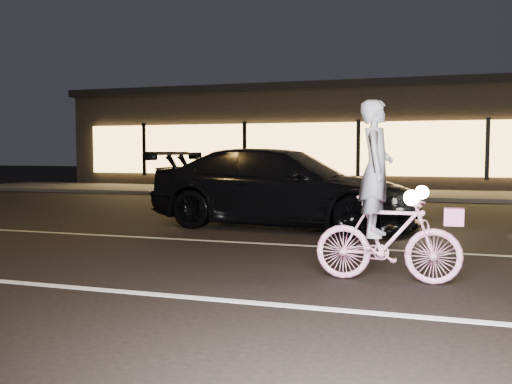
% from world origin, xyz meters
% --- Properties ---
extents(ground, '(90.00, 90.00, 0.00)m').
position_xyz_m(ground, '(0.00, 0.00, 0.00)').
color(ground, black).
rests_on(ground, ground).
extents(lane_stripe_near, '(60.00, 0.12, 0.01)m').
position_xyz_m(lane_stripe_near, '(0.00, -1.50, 0.00)').
color(lane_stripe_near, silver).
rests_on(lane_stripe_near, ground).
extents(lane_stripe_far, '(60.00, 0.10, 0.01)m').
position_xyz_m(lane_stripe_far, '(0.00, 2.00, 0.00)').
color(lane_stripe_far, gray).
rests_on(lane_stripe_far, ground).
extents(sidewalk, '(30.00, 4.00, 0.12)m').
position_xyz_m(sidewalk, '(0.00, 13.00, 0.06)').
color(sidewalk, '#383533').
rests_on(sidewalk, ground).
extents(storefront, '(25.40, 8.42, 4.20)m').
position_xyz_m(storefront, '(0.00, 18.97, 2.15)').
color(storefront, black).
rests_on(storefront, ground).
extents(cyclist, '(1.64, 0.56, 2.06)m').
position_xyz_m(cyclist, '(2.35, -0.16, 0.73)').
color(cyclist, '#D52984').
rests_on(cyclist, ground).
extents(sedan, '(5.52, 2.65, 1.55)m').
position_xyz_m(sedan, '(-0.00, 4.11, 0.77)').
color(sedan, black).
rests_on(sedan, ground).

